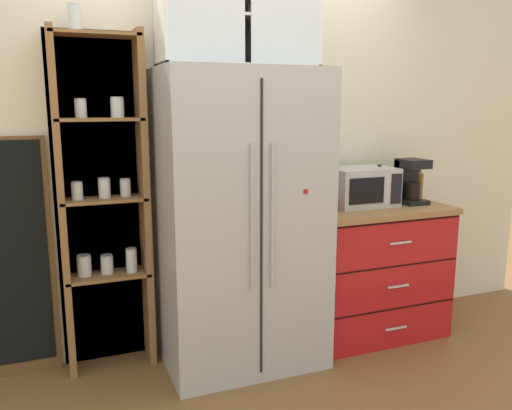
{
  "coord_description": "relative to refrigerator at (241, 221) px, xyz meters",
  "views": [
    {
      "loc": [
        -1.04,
        -2.88,
        1.6
      ],
      "look_at": [
        0.1,
        0.02,
        0.99
      ],
      "focal_mm": 36.52,
      "sensor_mm": 36.0,
      "label": 1
    }
  ],
  "objects": [
    {
      "name": "pantry_shelf_column",
      "position": [
        -0.78,
        0.29,
        0.14
      ],
      "size": [
        0.55,
        0.25,
        2.13
      ],
      "color": "brown",
      "rests_on": "ground"
    },
    {
      "name": "ground_plane",
      "position": [
        -0.0,
        -0.02,
        -0.9
      ],
      "size": [
        10.85,
        10.85,
        0.0
      ],
      "primitive_type": "plane",
      "color": "brown"
    },
    {
      "name": "refrigerator",
      "position": [
        0.0,
        0.0,
        0.0
      ],
      "size": [
        0.96,
        0.69,
        1.8
      ],
      "color": "#B7BABF",
      "rests_on": "ground"
    },
    {
      "name": "counter_cabinet",
      "position": [
        0.99,
        0.04,
        -0.44
      ],
      "size": [
        0.98,
        0.61,
        0.91
      ],
      "color": "red",
      "rests_on": "ground"
    },
    {
      "name": "bottle_clear",
      "position": [
        0.99,
        0.01,
        0.14
      ],
      "size": [
        0.07,
        0.07,
        0.28
      ],
      "color": "silver",
      "rests_on": "counter_cabinet"
    },
    {
      "name": "mug_red",
      "position": [
        0.58,
        -0.01,
        0.06
      ],
      "size": [
        0.12,
        0.08,
        0.1
      ],
      "color": "red",
      "rests_on": "counter_cabinet"
    },
    {
      "name": "wall_back_cream",
      "position": [
        -0.0,
        0.38,
        0.37
      ],
      "size": [
        5.14,
        0.1,
        2.55
      ],
      "primitive_type": "cube",
      "color": "silver",
      "rests_on": "ground"
    },
    {
      "name": "coffee_maker",
      "position": [
        1.27,
        0.05,
        0.17
      ],
      "size": [
        0.17,
        0.2,
        0.31
      ],
      "color": "black",
      "rests_on": "counter_cabinet"
    },
    {
      "name": "upper_cabinet",
      "position": [
        -0.0,
        0.05,
        1.18
      ],
      "size": [
        0.92,
        0.32,
        0.56
      ],
      "color": "silver",
      "rests_on": "refrigerator"
    },
    {
      "name": "microwave",
      "position": [
        0.91,
        0.09,
        0.14
      ],
      "size": [
        0.44,
        0.33,
        0.26
      ],
      "color": "#B7BABF",
      "rests_on": "counter_cabinet"
    },
    {
      "name": "bottle_amber",
      "position": [
        1.42,
        0.12,
        0.13
      ],
      "size": [
        0.06,
        0.06,
        0.27
      ],
      "color": "brown",
      "rests_on": "counter_cabinet"
    }
  ]
}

